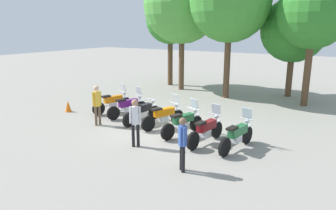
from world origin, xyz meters
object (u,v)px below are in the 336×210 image
motorcycle_4 (183,122)px  tree_4 (314,14)px  tree_3 (294,30)px  traffic_cone (68,106)px  motorcycle_0 (113,102)px  motorcycle_3 (164,116)px  motorcycle_5 (206,130)px  tree_0 (170,20)px  person_1 (183,141)px  person_2 (135,119)px  motorcycle_1 (128,106)px  motorcycle_6 (237,135)px  tree_2 (230,2)px  tree_1 (182,5)px  motorcycle_2 (142,112)px  person_0 (97,102)px

motorcycle_4 → tree_4: 9.26m
tree_3 → traffic_cone: 13.33m
motorcycle_0 → motorcycle_3: same height
motorcycle_5 → tree_0: tree_0 is taller
person_1 → traffic_cone: person_1 is taller
person_2 → tree_4: 11.00m
motorcycle_1 → motorcycle_5: 4.73m
motorcycle_1 → motorcycle_4: size_ratio=0.99×
motorcycle_4 → person_1: person_1 is taller
motorcycle_0 → tree_0: 9.07m
motorcycle_6 → tree_3: tree_3 is taller
motorcycle_4 → tree_2: (-1.11, 7.21, 4.97)m
motorcycle_0 → tree_1: bearing=16.7°
person_2 → tree_2: (-0.28, 9.15, 4.48)m
person_2 → tree_4: bearing=118.2°
motorcycle_6 → person_1: size_ratio=1.34×
tree_3 → traffic_cone: size_ratio=10.67×
motorcycle_2 → motorcycle_5: motorcycle_5 is taller
traffic_cone → motorcycle_4: bearing=0.2°
motorcycle_2 → motorcycle_0: bearing=81.9°
motorcycle_2 → motorcycle_4: motorcycle_4 is taller
motorcycle_0 → person_0: person_0 is taller
person_0 → person_1: size_ratio=1.06×
motorcycle_5 → tree_3: size_ratio=0.37×
motorcycle_0 → person_2: person_2 is taller
person_1 → tree_0: (-7.66, 11.78, 3.66)m
person_0 → motorcycle_1: bearing=-75.9°
motorcycle_0 → motorcycle_4: (4.58, -1.10, 0.00)m
tree_0 → tree_2: bearing=-19.9°
person_0 → tree_4: tree_4 is taller
motorcycle_2 → tree_3: size_ratio=0.37×
motorcycle_0 → motorcycle_6: bearing=-85.2°
tree_1 → tree_0: bearing=145.5°
tree_4 → motorcycle_0: bearing=-140.3°
tree_4 → traffic_cone: 13.17m
tree_0 → tree_4: tree_4 is taller
motorcycle_0 → motorcycle_1: 1.17m
tree_0 → traffic_cone: 10.06m
motorcycle_3 → person_1: 4.13m
person_2 → motorcycle_6: bearing=79.1°
motorcycle_3 → tree_2: size_ratio=0.27×
motorcycle_3 → motorcycle_4: size_ratio=0.98×
motorcycle_3 → motorcycle_6: same height
person_0 → tree_3: bearing=-95.6°
motorcycle_6 → tree_4: 8.98m
motorcycle_0 → tree_1: size_ratio=0.27×
tree_2 → tree_3: (3.11, 2.30, -1.53)m
tree_1 → tree_3: tree_1 is taller
motorcycle_0 → motorcycle_4: same height
motorcycle_3 → motorcycle_6: (3.43, -0.70, 0.00)m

